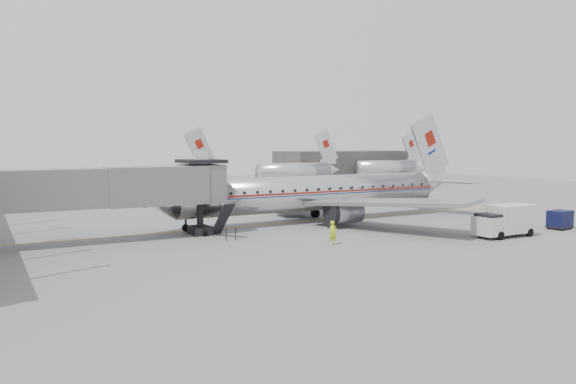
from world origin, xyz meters
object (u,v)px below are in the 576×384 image
service_van (505,220)px  baggage_cart_white (500,211)px  ramp_worker (333,233)px  airliner (318,193)px  baggage_cart_navy (560,219)px

service_van → baggage_cart_white: service_van is taller
service_van → ramp_worker: service_van is taller
service_van → baggage_cart_white: 11.12m
airliner → ramp_worker: 13.46m
airliner → service_van: 17.77m
baggage_cart_navy → baggage_cart_white: baggage_cart_navy is taller
baggage_cart_navy → ramp_worker: bearing=164.0°
ramp_worker → airliner: bearing=62.8°
airliner → baggage_cart_navy: (16.18, -15.14, -1.91)m
airliner → baggage_cart_navy: 22.24m
airliner → ramp_worker: bearing=-117.9°
baggage_cart_white → ramp_worker: size_ratio=1.25×
ramp_worker → baggage_cart_white: bearing=9.5°
baggage_cart_white → ramp_worker: ramp_worker is taller
service_van → ramp_worker: 15.05m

